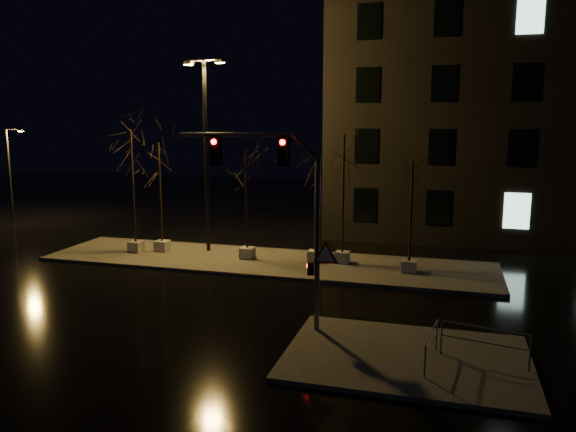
% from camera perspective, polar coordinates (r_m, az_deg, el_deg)
% --- Properties ---
extents(ground, '(90.00, 90.00, 0.00)m').
position_cam_1_polar(ground, '(22.17, -7.30, -8.55)').
color(ground, black).
rests_on(ground, ground).
extents(median, '(22.00, 5.00, 0.15)m').
position_cam_1_polar(median, '(27.54, -2.38, -4.67)').
color(median, '#494741').
rests_on(median, ground).
extents(sidewalk_corner, '(7.00, 5.00, 0.15)m').
position_cam_1_polar(sidewalk_corner, '(17.26, 11.93, -13.90)').
color(sidewalk_corner, '#494741').
rests_on(sidewalk_corner, ground).
extents(building, '(25.00, 12.00, 15.00)m').
position_cam_1_polar(building, '(37.72, 24.85, 9.74)').
color(building, black).
rests_on(building, ground).
extents(tree_0, '(1.80, 1.80, 6.48)m').
position_cam_1_polar(tree_0, '(29.62, -15.60, 5.78)').
color(tree_0, '#B1ADA5').
rests_on(tree_0, median).
extents(tree_1, '(1.80, 1.80, 5.79)m').
position_cam_1_polar(tree_1, '(29.45, -12.95, 4.86)').
color(tree_1, '#B1ADA5').
rests_on(tree_1, median).
extents(tree_2, '(1.80, 1.80, 5.50)m').
position_cam_1_polar(tree_2, '(27.25, -4.26, 4.24)').
color(tree_2, '#B1ADA5').
rests_on(tree_2, median).
extents(tree_3, '(1.80, 1.80, 4.62)m').
position_cam_1_polar(tree_3, '(26.62, 2.80, 2.68)').
color(tree_3, '#B1ADA5').
rests_on(tree_3, median).
extents(tree_4, '(1.80, 1.80, 6.30)m').
position_cam_1_polar(tree_4, '(26.37, 5.69, 5.36)').
color(tree_4, '#B1ADA5').
rests_on(tree_4, median).
extents(tree_5, '(1.80, 1.80, 5.12)m').
position_cam_1_polar(tree_5, '(25.24, 12.48, 2.94)').
color(tree_5, '#B1ADA5').
rests_on(tree_5, median).
extents(traffic_signal_mast, '(5.21, 0.66, 6.39)m').
position_cam_1_polar(traffic_signal_mast, '(17.89, -0.27, 1.43)').
color(traffic_signal_mast, slate).
rests_on(traffic_signal_mast, sidewalk_corner).
extents(streetlight_main, '(2.43, 0.78, 9.75)m').
position_cam_1_polar(streetlight_main, '(29.09, -8.34, 7.38)').
color(streetlight_main, black).
rests_on(streetlight_main, median).
extents(streetlight_far, '(1.23, 0.51, 6.35)m').
position_cam_1_polar(streetlight_far, '(42.05, -26.34, 4.07)').
color(streetlight_far, black).
rests_on(streetlight_far, ground).
extents(guard_rail_a, '(2.39, 0.57, 1.06)m').
position_cam_1_polar(guard_rail_a, '(17.08, 19.33, -11.75)').
color(guard_rail_a, slate).
rests_on(guard_rail_a, sidewalk_corner).
extents(guard_rail_b, '(0.31, 2.03, 0.97)m').
position_cam_1_polar(guard_rail_b, '(16.66, 14.37, -12.29)').
color(guard_rail_b, slate).
rests_on(guard_rail_b, sidewalk_corner).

